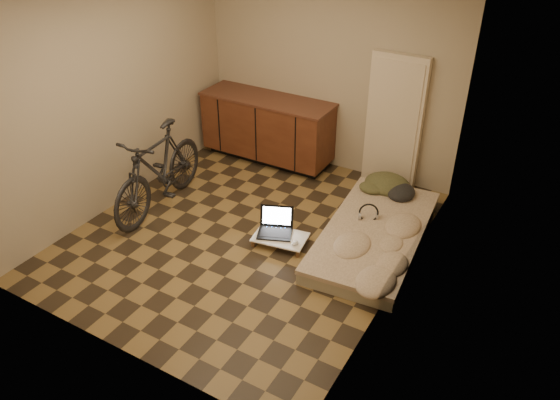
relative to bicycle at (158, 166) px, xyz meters
The scene contains 10 objects.
room_shell 1.41m from the bicycle, ahead, with size 3.50×4.00×2.60m.
cabinets 1.79m from the bicycle, 75.44° to the left, with size 1.84×0.62×0.91m.
appliance_panel 2.93m from the bicycle, 42.49° to the left, with size 0.70×0.10×1.70m, color beige.
bicycle is the anchor object (origin of this frame).
futon 2.62m from the bicycle, 13.75° to the left, with size 1.17×2.16×0.18m.
clothing_pile 2.79m from the bicycle, 32.23° to the left, with size 0.59×0.49×0.24m, color #424327, non-canonical shape.
headphones 2.50m from the bicycle, 17.69° to the left, with size 0.24×0.22×0.16m, color black, non-canonical shape.
lap_desk 1.69m from the bicycle, ahead, with size 0.63×0.46×0.10m.
laptop 1.59m from the bicycle, ahead, with size 0.47×0.45×0.26m.
mouse 1.89m from the bicycle, ahead, with size 0.06×0.10×0.03m, color silver.
Camera 1 is at (2.86, -4.19, 3.58)m, focal length 35.00 mm.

